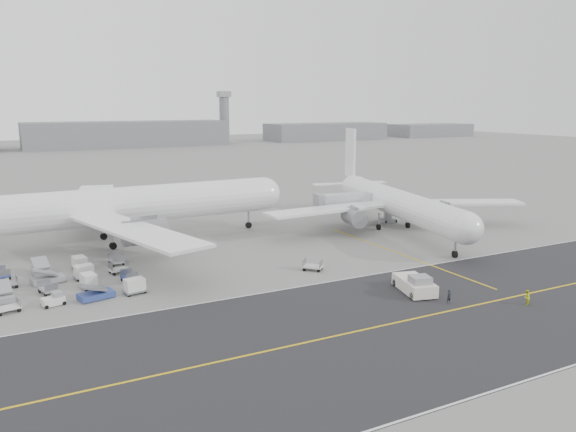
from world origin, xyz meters
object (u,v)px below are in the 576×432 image
control_tower (224,116)px  ground_crew_b (527,297)px  airliner_b (395,202)px  jet_bridge (356,202)px  ground_crew_a (449,297)px  airliner_a (109,207)px  pushback_tug (415,285)px

control_tower → ground_crew_b: (-71.25, -285.64, -15.32)m
ground_crew_b → airliner_b: bearing=-126.0°
jet_bridge → ground_crew_a: jet_bridge is taller
airliner_a → airliner_b: size_ratio=1.25×
airliner_b → airliner_a: bearing=177.0°
airliner_b → ground_crew_b: airliner_b is taller
airliner_a → ground_crew_a: bearing=-149.2°
jet_bridge → airliner_b: bearing=-51.3°
pushback_tug → jet_bridge: size_ratio=0.53×
jet_bridge → ground_crew_b: (-7.63, -47.79, -3.60)m
control_tower → ground_crew_a: bearing=-105.7°
airliner_a → airliner_b: 52.31m
airliner_b → jet_bridge: airliner_b is taller
airliner_a → ground_crew_b: bearing=-145.5°
ground_crew_a → ground_crew_b: bearing=-30.1°
airliner_a → ground_crew_a: (31.03, -48.98, -5.68)m
airliner_a → ground_crew_a: airliner_a is taller
control_tower → pushback_tug: control_tower is taller
control_tower → pushback_tug: size_ratio=3.40×
pushback_tug → ground_crew_a: (1.07, -5.02, -0.21)m
pushback_tug → ground_crew_b: 13.21m
control_tower → airliner_a: 257.01m
airliner_a → jet_bridge: bearing=-98.7°
airliner_a → control_tower: bearing=-26.9°
jet_bridge → ground_crew_b: 48.53m
control_tower → ground_crew_a: control_tower is taller
pushback_tug → ground_crew_b: size_ratio=4.91×
control_tower → ground_crew_b: control_tower is taller
airliner_b → ground_crew_b: bearing=-94.7°
pushback_tug → ground_crew_b: bearing=-32.7°
ground_crew_b → ground_crew_a: bearing=-50.6°
jet_bridge → ground_crew_b: size_ratio=9.34×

